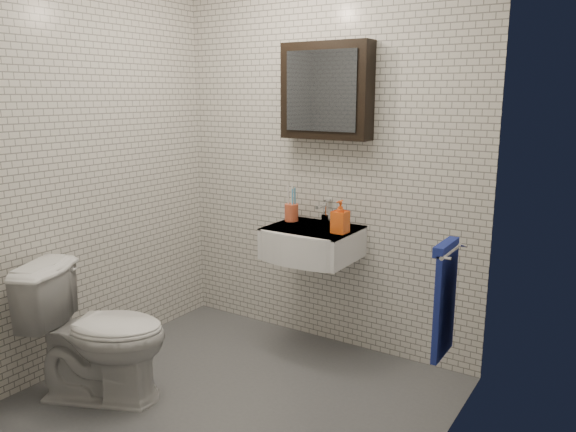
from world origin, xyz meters
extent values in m
cube|color=#505358|center=(0.00, 0.00, 0.01)|extent=(2.20, 2.00, 0.01)
cube|color=silver|center=(0.00, 1.00, 1.25)|extent=(2.20, 0.02, 2.50)
cube|color=silver|center=(0.00, -1.00, 1.25)|extent=(2.20, 0.02, 2.50)
cube|color=silver|center=(-1.10, 0.00, 1.25)|extent=(0.02, 2.00, 2.50)
cube|color=silver|center=(1.10, 0.00, 1.25)|extent=(0.02, 2.00, 2.50)
cube|color=white|center=(0.05, 0.78, 0.75)|extent=(0.55, 0.45, 0.20)
cylinder|color=silver|center=(0.05, 0.80, 0.84)|extent=(0.31, 0.31, 0.02)
cylinder|color=silver|center=(0.05, 0.80, 0.85)|extent=(0.04, 0.04, 0.01)
cube|color=white|center=(0.05, 0.78, 0.84)|extent=(0.55, 0.45, 0.01)
cylinder|color=silver|center=(0.05, 0.94, 0.88)|extent=(0.06, 0.06, 0.06)
cylinder|color=silver|center=(0.05, 0.94, 0.94)|extent=(0.03, 0.03, 0.08)
cylinder|color=silver|center=(0.05, 0.88, 0.97)|extent=(0.02, 0.12, 0.02)
cube|color=silver|center=(0.05, 0.97, 0.99)|extent=(0.02, 0.09, 0.01)
cube|color=black|center=(0.05, 0.93, 1.70)|extent=(0.60, 0.14, 0.60)
cube|color=#3F444C|center=(0.05, 0.85, 1.70)|extent=(0.49, 0.01, 0.49)
cylinder|color=silver|center=(1.06, 0.35, 0.95)|extent=(0.02, 0.30, 0.02)
cylinder|color=silver|center=(1.08, 0.48, 0.95)|extent=(0.04, 0.02, 0.02)
cylinder|color=silver|center=(1.08, 0.22, 0.95)|extent=(0.04, 0.02, 0.02)
cube|color=navy|center=(1.05, 0.35, 0.68)|extent=(0.03, 0.26, 0.54)
cube|color=navy|center=(1.04, 0.35, 0.96)|extent=(0.05, 0.26, 0.05)
cylinder|color=#D05534|center=(-0.17, 0.86, 0.91)|extent=(0.10, 0.10, 0.11)
cylinder|color=white|center=(-0.18, 0.85, 0.98)|extent=(0.02, 0.03, 0.22)
cylinder|color=#3D92C3|center=(-0.15, 0.85, 0.97)|extent=(0.02, 0.02, 0.20)
cylinder|color=white|center=(-0.17, 0.87, 0.99)|extent=(0.03, 0.04, 0.23)
cylinder|color=#3D92C3|center=(-0.14, 0.87, 0.98)|extent=(0.03, 0.05, 0.21)
imported|color=#FF581A|center=(0.26, 0.73, 0.95)|extent=(0.09, 0.09, 0.20)
imported|color=white|center=(-0.66, -0.37, 0.39)|extent=(0.87, 0.71, 0.78)
camera|label=1|loc=(1.80, -2.24, 1.69)|focal=35.00mm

